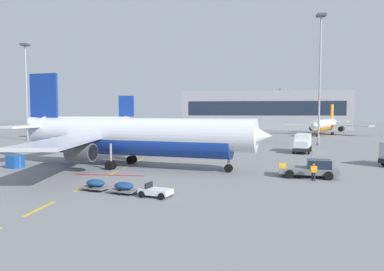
# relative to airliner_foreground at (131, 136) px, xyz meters

# --- Properties ---
(ground) EXTENTS (400.00, 400.00, 0.00)m
(ground) POSITION_rel_airliner_foreground_xyz_m (21.21, 12.08, -3.95)
(ground) COLOR slate
(apron_paint_markings) EXTENTS (8.00, 94.11, 0.01)m
(apron_paint_markings) POSITION_rel_airliner_foreground_xyz_m (-0.79, 9.45, -3.95)
(apron_paint_markings) COLOR yellow
(apron_paint_markings) RESTS_ON ground
(airliner_foreground) EXTENTS (34.65, 33.95, 12.20)m
(airliner_foreground) POSITION_rel_airliner_foreground_xyz_m (0.00, 0.00, 0.00)
(airliner_foreground) COLOR silver
(airliner_foreground) RESTS_ON ground
(pushback_tug) EXTENTS (6.30, 3.76, 2.08)m
(pushback_tug) POSITION_rel_airliner_foreground_xyz_m (21.00, -4.22, -3.05)
(pushback_tug) COLOR slate
(pushback_tug) RESTS_ON ground
(airliner_mid_left) EXTENTS (24.79, 26.06, 9.49)m
(airliner_mid_left) POSITION_rel_airliner_foreground_xyz_m (39.31, 69.17, -0.88)
(airliner_mid_left) COLOR white
(airliner_mid_left) RESTS_ON ground
(airliner_far_center) EXTENTS (32.20, 32.09, 11.31)m
(airliner_far_center) POSITION_rel_airliner_foreground_xyz_m (-28.86, 48.62, -0.29)
(airliner_far_center) COLOR white
(airliner_far_center) RESTS_ON ground
(catering_truck) EXTENTS (4.11, 7.38, 3.14)m
(catering_truck) POSITION_rel_airliner_foreground_xyz_m (24.33, 19.86, -2.30)
(catering_truck) COLOR black
(catering_truck) RESTS_ON ground
(baggage_train) EXTENTS (8.66, 3.86, 1.14)m
(baggage_train) POSITION_rel_airliner_foreground_xyz_m (3.71, -14.29, -3.42)
(baggage_train) COLOR silver
(baggage_train) RESTS_ON ground
(ground_crew_worker) EXTENTS (0.70, 0.32, 1.76)m
(ground_crew_worker) POSITION_rel_airliner_foreground_xyz_m (20.88, -6.38, -2.94)
(ground_crew_worker) COLOR #232328
(ground_crew_worker) RESTS_ON ground
(uld_cargo_container) EXTENTS (1.95, 1.92, 1.60)m
(uld_cargo_container) POSITION_rel_airliner_foreground_xyz_m (-14.20, -2.51, -3.15)
(uld_cargo_container) COLOR #194C9E
(uld_cargo_container) RESTS_ON ground
(apron_light_mast_near) EXTENTS (1.80, 1.80, 23.35)m
(apron_light_mast_near) POSITION_rel_airliner_foreground_xyz_m (-37.71, 37.55, 10.68)
(apron_light_mast_near) COLOR slate
(apron_light_mast_near) RESTS_ON ground
(apron_light_mast_far) EXTENTS (1.80, 1.80, 26.99)m
(apron_light_mast_far) POSITION_rel_airliner_foreground_xyz_m (29.93, 33.76, 12.67)
(apron_light_mast_far) COLOR slate
(apron_light_mast_far) RESTS_ON ground
(terminal_satellite) EXTENTS (66.14, 27.19, 17.03)m
(terminal_satellite) POSITION_rel_airliner_foreground_xyz_m (23.73, 112.81, 3.78)
(terminal_satellite) COLOR gray
(terminal_satellite) RESTS_ON ground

